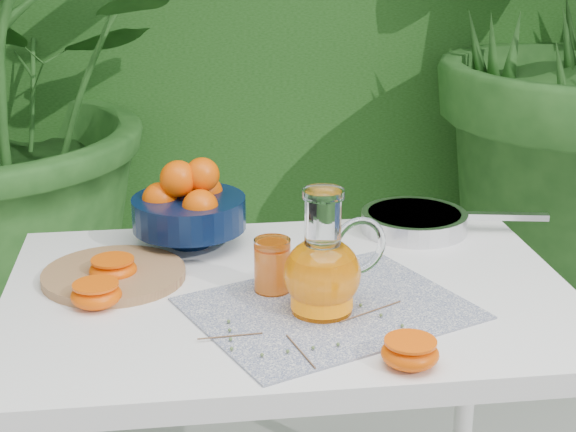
{
  "coord_description": "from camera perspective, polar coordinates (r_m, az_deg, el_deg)",
  "views": [
    {
      "loc": [
        -0.29,
        -1.41,
        1.39
      ],
      "look_at": [
        -0.1,
        0.02,
        0.88
      ],
      "focal_mm": 55.0,
      "sensor_mm": 36.0,
      "label": 1
    }
  ],
  "objects": [
    {
      "name": "potted_plant_right",
      "position": [
        2.96,
        17.03,
        12.36
      ],
      "size": [
        3.03,
        3.03,
        2.14
      ],
      "primitive_type": "imported",
      "rotation": [
        0.0,
        0.0,
        2.32
      ],
      "color": "#214F1B",
      "rests_on": "ground"
    },
    {
      "name": "fruit_bowl",
      "position": [
        1.75,
        -6.47,
        0.68
      ],
      "size": [
        0.29,
        0.29,
        0.18
      ],
      "color": "black",
      "rests_on": "white_table"
    },
    {
      "name": "juice_tumbler",
      "position": [
        1.53,
        -1.01,
        -3.27
      ],
      "size": [
        0.07,
        0.07,
        0.09
      ],
      "color": "white",
      "rests_on": "white_table"
    },
    {
      "name": "white_table",
      "position": [
        1.6,
        0.09,
        -7.42
      ],
      "size": [
        1.0,
        0.7,
        0.75
      ],
      "color": "white",
      "rests_on": "ground"
    },
    {
      "name": "cutting_board",
      "position": [
        1.63,
        -11.19,
        -3.76
      ],
      "size": [
        0.33,
        0.33,
        0.02
      ],
      "primitive_type": "cylinder",
      "rotation": [
        0.0,
        0.0,
        -0.36
      ],
      "color": "#9E7947",
      "rests_on": "white_table"
    },
    {
      "name": "orange_halves",
      "position": [
        1.47,
        -6.02,
        -5.58
      ],
      "size": [
        0.58,
        0.49,
        0.04
      ],
      "color": "#F26802",
      "rests_on": "white_table"
    },
    {
      "name": "thyme_sprigs",
      "position": [
        1.4,
        1.1,
        -7.43
      ],
      "size": [
        0.35,
        0.24,
        0.01
      ],
      "color": "brown",
      "rests_on": "white_table"
    },
    {
      "name": "placemat",
      "position": [
        1.49,
        2.65,
        -5.97
      ],
      "size": [
        0.54,
        0.48,
        0.0
      ],
      "primitive_type": "cube",
      "rotation": [
        0.0,
        0.0,
        0.4
      ],
      "color": "#0D1B4E",
      "rests_on": "white_table"
    },
    {
      "name": "saute_pan",
      "position": [
        1.85,
        8.26,
        -0.29
      ],
      "size": [
        0.4,
        0.26,
        0.04
      ],
      "color": "silver",
      "rests_on": "white_table"
    },
    {
      "name": "juice_pitcher",
      "position": [
        1.45,
        2.32,
        -3.5
      ],
      "size": [
        0.19,
        0.16,
        0.21
      ],
      "color": "white",
      "rests_on": "white_table"
    }
  ]
}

